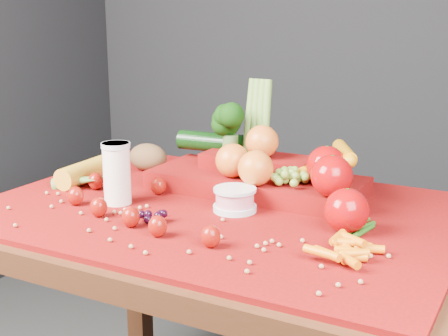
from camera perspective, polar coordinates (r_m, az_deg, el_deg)
The scene contains 12 objects.
table at distance 1.45m, azimuth -0.38°, elevation -7.64°, with size 1.10×0.80×0.75m.
red_cloth at distance 1.42m, azimuth -0.38°, elevation -3.86°, with size 1.05×0.75×0.01m, color #790D04.
milk_glass at distance 1.44m, azimuth -9.78°, elevation -0.29°, with size 0.07×0.07×0.14m.
yogurt_bowl at distance 1.38m, azimuth 1.00°, elevation -2.83°, with size 0.10×0.10×0.05m.
strawberry_scatter at distance 1.39m, azimuth -8.80°, elevation -3.12°, with size 0.48×0.28×0.05m.
dark_grape_cluster at distance 1.32m, azimuth -6.59°, elevation -4.42°, with size 0.06×0.05×0.03m, color black, non-canonical shape.
soybean_scatter at distance 1.25m, azimuth -4.79°, elevation -5.94°, with size 0.84×0.24×0.01m, color #B6804E, non-canonical shape.
corn_ear at distance 1.61m, azimuth -12.86°, elevation -0.89°, with size 0.19×0.23×0.06m.
potato at distance 1.73m, azimuth -6.95°, elevation 0.98°, with size 0.11×0.08×0.08m, color brown.
baby_carrot_pile at distance 1.15m, azimuth 11.70°, elevation -7.41°, with size 0.17×0.17×0.03m, color orange, non-canonical shape.
green_bean_pile at distance 1.29m, azimuth 12.09°, elevation -5.56°, with size 0.14×0.12×0.01m, color #235313, non-canonical shape.
produce_mound at distance 1.50m, azimuth 4.23°, elevation -0.12°, with size 0.60×0.37×0.27m.
Camera 1 is at (0.64, -1.18, 1.20)m, focal length 50.00 mm.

